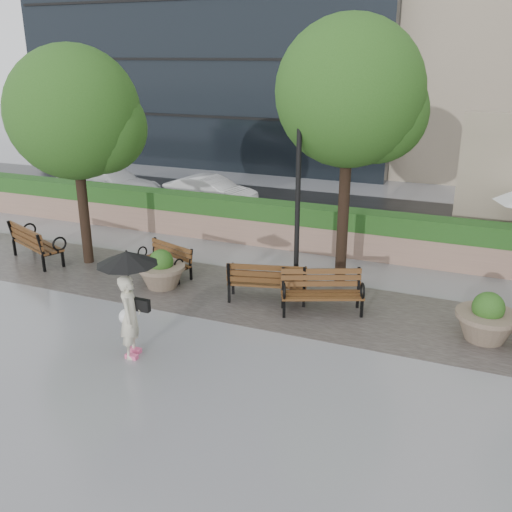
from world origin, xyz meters
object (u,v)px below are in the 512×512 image
at_px(bench_0, 37,251).
at_px(car_right, 211,192).
at_px(bench_2, 267,289).
at_px(pedestrian, 129,294).
at_px(bench_1, 166,267).
at_px(bench_3, 322,301).
at_px(planter_right, 486,322).
at_px(car_left, 109,183).
at_px(planter_left, 162,273).
at_px(lamppost, 297,218).

distance_m(bench_0, car_right, 7.59).
height_order(bench_2, pedestrian, pedestrian).
bearing_deg(bench_2, car_right, -69.02).
relative_size(bench_1, bench_3, 0.85).
distance_m(planter_right, car_left, 16.17).
bearing_deg(bench_2, car_left, -50.24).
height_order(bench_3, car_right, car_right).
relative_size(planter_left, car_right, 0.32).
relative_size(bench_2, planter_left, 1.67).
xyz_separation_m(lamppost, car_left, (-10.17, 6.40, -1.31)).
distance_m(bench_2, car_left, 11.89).
relative_size(bench_1, planter_right, 1.33).
relative_size(planter_left, car_left, 0.25).
bearing_deg(lamppost, car_right, 130.23).
bearing_deg(lamppost, bench_1, -179.42).
bearing_deg(planter_right, pedestrian, -152.36).
relative_size(lamppost, pedestrian, 2.09).
height_order(bench_0, planter_left, bench_0).
bearing_deg(lamppost, planter_right, -8.45).
height_order(lamppost, car_right, lamppost).
height_order(car_right, pedestrian, pedestrian).
bearing_deg(planter_right, bench_2, 178.72).
xyz_separation_m(planter_left, planter_right, (7.71, 0.12, 0.02)).
relative_size(bench_3, car_left, 0.42).
distance_m(bench_0, car_left, 7.35).
height_order(bench_0, car_left, car_left).
bearing_deg(bench_0, bench_1, -150.87).
bearing_deg(bench_3, car_right, 108.16).
height_order(bench_0, lamppost, lamppost).
height_order(bench_1, bench_2, bench_2).
height_order(planter_right, car_right, car_right).
bearing_deg(pedestrian, bench_0, 40.10).
bearing_deg(car_right, bench_2, -139.11).
relative_size(bench_0, planter_right, 1.69).
bearing_deg(lamppost, bench_2, -134.39).
height_order(bench_2, car_right, car_right).
bearing_deg(bench_1, car_left, 154.29).
xyz_separation_m(bench_1, planter_left, (0.33, -0.74, 0.14)).
bearing_deg(planter_left, bench_3, 1.06).
bearing_deg(bench_1, bench_3, 10.59).
bearing_deg(car_right, car_left, 101.56).
xyz_separation_m(bench_3, pedestrian, (-2.88, -3.30, 1.02)).
xyz_separation_m(lamppost, pedestrian, (-2.01, -4.00, -0.68)).
relative_size(bench_0, pedestrian, 0.99).
relative_size(bench_1, lamppost, 0.37).
bearing_deg(car_right, bench_0, 171.51).
xyz_separation_m(bench_0, planter_left, (4.31, -0.28, 0.07)).
relative_size(planter_right, lamppost, 0.28).
height_order(bench_1, pedestrian, pedestrian).
relative_size(planter_left, lamppost, 0.27).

